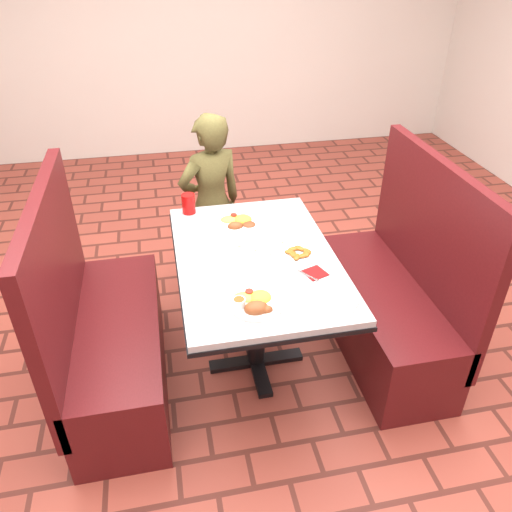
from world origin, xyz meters
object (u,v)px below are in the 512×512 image
Objects in this scene: plantain_plate at (299,254)px; booth_bench_left at (108,339)px; booth_bench_right at (390,302)px; far_dinner_plate at (239,221)px; near_dinner_plate at (255,301)px; red_tumbler at (189,204)px; diner_person at (211,205)px; dining_table at (256,271)px.

booth_bench_left is at bearing 177.45° from plantain_plate.
booth_bench_right is at bearing 0.00° from booth_bench_left.
far_dinner_plate is at bearing 157.71° from booth_bench_right.
red_tumbler is (-0.21, 0.93, 0.03)m from near_dinner_plate.
booth_bench_right is at bearing -26.35° from red_tumbler.
diner_person is at bearing 91.67° from near_dinner_plate.
dining_table is at bearing -61.69° from red_tumbler.
red_tumbler is at bearing 102.42° from near_dinner_plate.
near_dinner_plate is (-0.88, -0.39, 0.45)m from booth_bench_right.
near_dinner_plate is at bearing -28.87° from booth_bench_left.
booth_bench_left is 1.10m from plantain_plate.
near_dinner_plate is (0.04, -1.27, 0.16)m from diner_person.
dining_table is at bearing 0.00° from booth_bench_left.
diner_person reaches higher than booth_bench_left.
near_dinner_plate is (-0.09, -0.39, 0.12)m from dining_table.
booth_bench_left reaches higher than far_dinner_plate.
near_dinner_plate reaches higher than plantain_plate.
dining_table is 1.01× the size of booth_bench_right.
red_tumbler is at bearing 118.31° from dining_table.
booth_bench_right is 4.77× the size of far_dinner_plate.
plantain_plate is at bearing -2.55° from booth_bench_left.
booth_bench_left is 1.14m from diner_person.
booth_bench_left reaches higher than plantain_plate.
booth_bench_right reaches higher than red_tumbler.
red_tumbler is (-1.09, 0.54, 0.48)m from booth_bench_right.
diner_person is at bearing 99.78° from far_dinner_plate.
near_dinner_plate is 0.97× the size of far_dinner_plate.
diner_person is 6.42× the size of plantain_plate.
booth_bench_left is 1.00× the size of booth_bench_right.
booth_bench_left is 4.77× the size of far_dinner_plate.
far_dinner_plate is 0.33m from red_tumbler.
booth_bench_right is (1.60, 0.00, 0.00)m from booth_bench_left.
booth_bench_left is 4.91× the size of near_dinner_plate.
far_dinner_plate is at bearing 94.94° from dining_table.
near_dinner_plate is 1.27× the size of plantain_plate.
diner_person is 5.04× the size of near_dinner_plate.
dining_table is 4.96× the size of near_dinner_plate.
far_dinner_plate is 1.31× the size of plantain_plate.
far_dinner_plate is at bearing 122.18° from plantain_plate.
far_dinner_plate is 2.16× the size of red_tumbler.
booth_bench_left is 0.98× the size of diner_person.
near_dinner_plate is (0.71, -0.39, 0.45)m from booth_bench_left.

